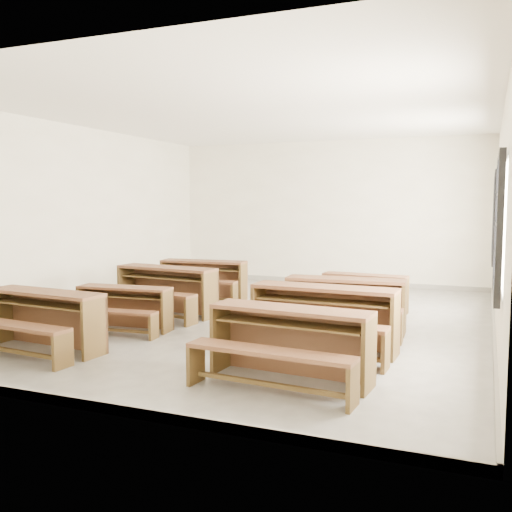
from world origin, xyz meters
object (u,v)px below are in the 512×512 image
at_px(desk_set_1, 123,305).
at_px(desk_set_6, 345,301).
at_px(desk_set_4, 288,339).
at_px(desk_set_2, 165,287).
at_px(desk_set_5, 322,314).
at_px(desk_set_3, 203,277).
at_px(desk_set_7, 364,290).
at_px(desk_set_0, 42,316).

height_order(desk_set_1, desk_set_6, desk_set_6).
bearing_deg(desk_set_4, desk_set_6, 94.45).
xyz_separation_m(desk_set_2, desk_set_6, (3.01, -0.08, -0.02)).
bearing_deg(desk_set_1, desk_set_5, -6.81).
xyz_separation_m(desk_set_3, desk_set_4, (3.13, -4.11, 0.02)).
height_order(desk_set_6, desk_set_7, desk_set_6).
distance_m(desk_set_1, desk_set_6, 3.18).
bearing_deg(desk_set_5, desk_set_1, -179.70).
distance_m(desk_set_4, desk_set_5, 1.27).
bearing_deg(desk_set_5, desk_set_4, -88.44).
distance_m(desk_set_3, desk_set_7, 3.09).
bearing_deg(desk_set_0, desk_set_2, 89.97).
xyz_separation_m(desk_set_0, desk_set_3, (0.10, 4.10, -0.01)).
xyz_separation_m(desk_set_1, desk_set_7, (2.94, 2.65, 0.00)).
distance_m(desk_set_4, desk_set_6, 2.47).
relative_size(desk_set_2, desk_set_5, 1.00).
bearing_deg(desk_set_5, desk_set_7, 92.69).
height_order(desk_set_2, desk_set_3, desk_set_2).
distance_m(desk_set_1, desk_set_4, 3.27).
relative_size(desk_set_3, desk_set_6, 0.98).
distance_m(desk_set_0, desk_set_7, 5.11).
relative_size(desk_set_0, desk_set_2, 0.94).
relative_size(desk_set_1, desk_set_5, 0.80).
bearing_deg(desk_set_1, desk_set_2, 86.25).
height_order(desk_set_0, desk_set_6, desk_set_6).
height_order(desk_set_1, desk_set_3, desk_set_3).
distance_m(desk_set_5, desk_set_6, 1.20).
bearing_deg(desk_set_3, desk_set_5, -47.37).
bearing_deg(desk_set_1, desk_set_3, 87.86).
relative_size(desk_set_0, desk_set_1, 1.18).
bearing_deg(desk_set_0, desk_set_3, 93.51).
distance_m(desk_set_1, desk_set_5, 2.98).
height_order(desk_set_0, desk_set_2, desk_set_2).
bearing_deg(desk_set_6, desk_set_4, -93.64).
bearing_deg(desk_set_2, desk_set_6, 4.78).
bearing_deg(desk_set_7, desk_set_3, -177.24).
bearing_deg(desk_set_2, desk_set_4, -33.95).
relative_size(desk_set_2, desk_set_4, 1.04).
bearing_deg(desk_set_2, desk_set_1, -82.18).
bearing_deg(desk_set_1, desk_set_0, -105.85).
distance_m(desk_set_3, desk_set_5, 4.23).
relative_size(desk_set_1, desk_set_6, 0.84).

